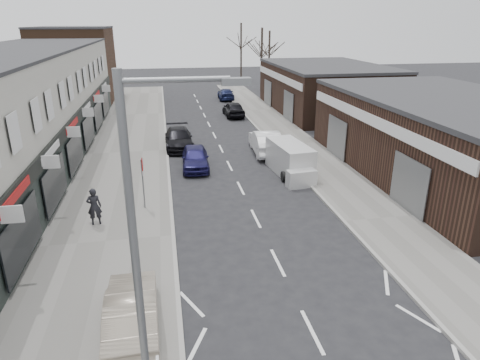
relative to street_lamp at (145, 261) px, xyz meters
name	(u,v)px	position (x,y,z in m)	size (l,w,h in m)	color
pavement_left	(126,153)	(-2.22, 22.80, -4.56)	(5.50, 64.00, 0.12)	slate
pavement_right	(296,144)	(10.28, 22.80, -4.56)	(3.50, 64.00, 0.12)	slate
shop_terrace_left	(2,115)	(-8.97, 20.30, -1.07)	(8.00, 41.00, 7.10)	beige
brick_block_far	(76,65)	(-8.97, 45.80, -0.62)	(8.00, 10.00, 8.00)	#462E1E
right_unit_near	(448,139)	(17.03, 14.80, -2.37)	(10.00, 18.00, 4.50)	#352118
right_unit_far	(325,89)	(17.03, 34.80, -2.37)	(10.00, 16.00, 4.50)	#352118
tree_far_a	(261,91)	(13.53, 48.80, -4.62)	(3.60, 3.60, 8.00)	#382D26
tree_far_b	(269,85)	(16.03, 54.80, -4.62)	(3.60, 3.60, 7.50)	#382D26
tree_far_c	(241,80)	(13.03, 60.80, -4.62)	(3.60, 3.60, 8.50)	#382D26
street_lamp	(145,261)	(0.00, 0.00, 0.00)	(2.23, 0.22, 8.00)	slate
warning_sign	(143,168)	(-0.63, 12.80, -2.42)	(0.12, 0.80, 2.70)	slate
white_van	(290,160)	(7.93, 16.61, -3.74)	(2.10, 4.96, 1.87)	silver
sedan_on_pavement	(132,311)	(-0.76, 3.69, -3.81)	(1.46, 4.18, 1.38)	#A19380
pedestrian	(94,206)	(-2.81, 11.31, -3.63)	(0.64, 0.42, 1.74)	black
parked_car_left_a	(195,158)	(2.33, 18.71, -3.92)	(1.65, 4.10, 1.40)	#181646
parked_car_left_b	(179,138)	(1.52, 23.63, -3.92)	(1.97, 4.85, 1.41)	black
parked_car_right_a	(266,142)	(7.48, 21.15, -3.80)	(1.74, 4.98, 1.64)	white
parked_car_right_b	(233,109)	(7.30, 33.82, -3.89)	(1.73, 4.29, 1.46)	black
parked_car_right_c	(226,94)	(7.99, 43.44, -3.98)	(1.78, 4.38, 1.27)	#141A3E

